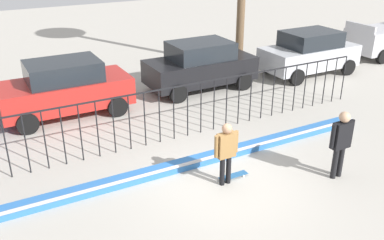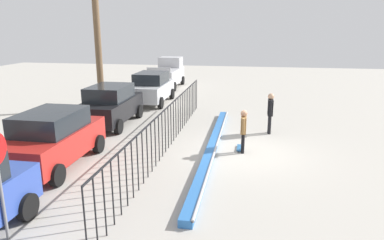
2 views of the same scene
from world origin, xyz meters
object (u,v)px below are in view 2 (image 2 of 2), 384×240
(skateboarder, at_px, (243,127))
(pickup_truck, at_px, (167,74))
(camera_operator, at_px, (270,110))
(skateboard, at_px, (239,148))
(parked_car_black, at_px, (110,105))
(parked_car_red, at_px, (52,138))
(parked_car_silver, at_px, (152,88))

(skateboarder, relative_size, pickup_truck, 0.35)
(camera_operator, bearing_deg, skateboard, -27.51)
(parked_car_black, relative_size, pickup_truck, 0.91)
(camera_operator, distance_m, parked_car_red, 8.97)
(parked_car_black, distance_m, pickup_truck, 11.20)
(skateboard, distance_m, parked_car_red, 6.82)
(parked_car_silver, bearing_deg, parked_car_black, 176.02)
(parked_car_red, bearing_deg, camera_operator, -51.69)
(pickup_truck, bearing_deg, camera_operator, -147.87)
(parked_car_silver, bearing_deg, camera_operator, -125.28)
(skateboarder, relative_size, parked_car_red, 0.38)
(parked_car_black, bearing_deg, camera_operator, -88.01)
(skateboarder, distance_m, parked_car_black, 7.10)
(camera_operator, bearing_deg, parked_car_red, -55.83)
(camera_operator, xyz_separation_m, parked_car_silver, (5.39, 6.97, -0.12))
(skateboarder, bearing_deg, pickup_truck, 45.53)
(skateboard, distance_m, camera_operator, 2.84)
(parked_car_red, relative_size, parked_car_black, 1.00)
(skateboarder, distance_m, pickup_truck, 15.51)
(skateboarder, bearing_deg, camera_operator, -0.66)
(skateboard, xyz_separation_m, pickup_truck, (13.81, 6.22, 0.98))
(parked_car_red, relative_size, pickup_truck, 0.91)
(skateboarder, xyz_separation_m, parked_car_black, (2.94, 6.46, -0.02))
(parked_car_red, distance_m, pickup_truck, 16.52)
(pickup_truck, bearing_deg, parked_car_red, 179.24)
(parked_car_red, bearing_deg, parked_car_black, 5.46)
(skateboarder, height_order, parked_car_silver, parked_car_silver)
(parked_car_black, distance_m, parked_car_silver, 5.17)
(skateboarder, bearing_deg, skateboard, 42.52)
(skateboarder, relative_size, skateboard, 2.06)
(skateboarder, height_order, skateboard, skateboarder)
(parked_car_silver, relative_size, pickup_truck, 0.91)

